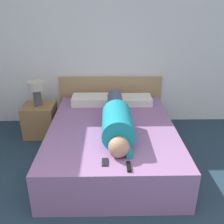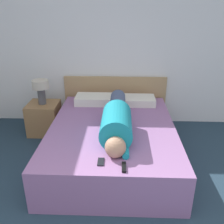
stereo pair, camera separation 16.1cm
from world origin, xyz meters
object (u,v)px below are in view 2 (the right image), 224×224
Objects in this scene: tv_remote at (124,167)px; cell_phone at (101,162)px; nightstand at (44,118)px; pillow_second at (137,100)px; pillow_near_headboard at (94,99)px; bed at (112,141)px; person_lying at (117,119)px; table_lamp at (41,88)px.

cell_phone is (-0.23, 0.09, -0.01)m from tv_remote.
cell_phone reaches higher than nightstand.
pillow_second reaches higher than nightstand.
tv_remote reaches higher than cell_phone.
pillow_near_headboard reaches higher than tv_remote.
bed is at bearing 98.89° from tv_remote.
nightstand is at bearing -173.87° from pillow_near_headboard.
person_lying is 10.71× the size of tv_remote.
bed is 13.97× the size of tv_remote.
person_lying is at bearing -35.31° from table_lamp.
person_lying is 0.97m from pillow_second.
bed is at bearing 84.32° from cell_phone.
pillow_second is at bearing 71.79° from person_lying.
nightstand is 2.05m from tv_remote.
pillow_near_headboard is at bearing 6.13° from nightstand.
pillow_near_headboard is at bearing 98.43° from cell_phone.
pillow_second is (0.30, 0.92, -0.10)m from person_lying.
cell_phone reaches higher than bed.
person_lying is at bearing -108.21° from pillow_second.
table_lamp is at bearing 0.00° from nightstand.
bed is 0.96m from tv_remote.
nightstand is 0.50m from table_lamp.
pillow_second is at bearing 82.70° from tv_remote.
pillow_second is 1.70m from tv_remote.
pillow_second is 4.15× the size of cell_phone.
pillow_near_headboard reaches higher than cell_phone.
table_lamp is at bearing 124.31° from cell_phone.
cell_phone is (-0.08, -0.83, 0.25)m from bed.
pillow_second is at bearing 3.32° from nightstand.
nightstand is at bearing 124.31° from cell_phone.
cell_phone is at bearing -95.68° from bed.
pillow_near_headboard reaches higher than nightstand.
bed is at bearing 110.93° from person_lying.
table_lamp is at bearing 148.63° from bed.
person_lying reaches higher than cell_phone.
person_lying is (1.17, -0.83, -0.11)m from table_lamp.
tv_remote is (1.26, -1.60, -0.25)m from table_lamp.
pillow_second is at bearing 74.53° from cell_phone.
bed is 0.42m from person_lying.
bed is at bearing -115.15° from pillow_second.
bed is at bearing -31.37° from nightstand.
bed is 3.69× the size of pillow_near_headboard.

